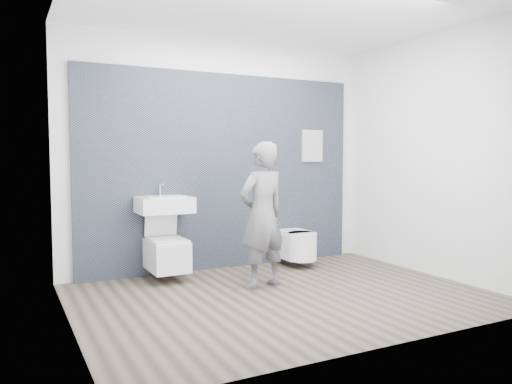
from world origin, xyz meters
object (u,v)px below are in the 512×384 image
washbasin (165,204)px  toilet_square (167,253)px  visitor (262,215)px  toilet_rounded (297,245)px

washbasin → toilet_square: bearing=-90.0°
toilet_square → visitor: (0.81, -0.76, 0.46)m
toilet_square → visitor: size_ratio=0.50×
toilet_square → toilet_rounded: bearing=-1.4°
washbasin → visitor: bearing=-44.9°
washbasin → toilet_rounded: size_ratio=0.93×
visitor → toilet_rounded: bearing=-151.6°
toilet_rounded → visitor: visitor is taller
toilet_square → washbasin: bearing=90.0°
toilet_rounded → toilet_square: bearing=178.6°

